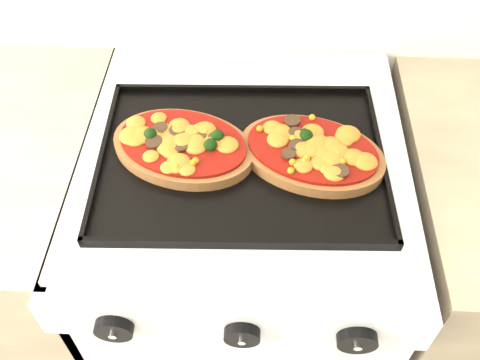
# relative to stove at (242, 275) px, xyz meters

# --- Properties ---
(stove) EXTENTS (0.60, 0.60, 0.91)m
(stove) POSITION_rel_stove_xyz_m (0.00, 0.00, 0.00)
(stove) COLOR silver
(stove) RESTS_ON floor
(control_panel) EXTENTS (0.60, 0.02, 0.09)m
(control_panel) POSITION_rel_stove_xyz_m (0.00, -0.31, 0.40)
(control_panel) COLOR silver
(control_panel) RESTS_ON stove
(knob_left) EXTENTS (0.06, 0.02, 0.06)m
(knob_left) POSITION_rel_stove_xyz_m (-0.18, -0.33, 0.40)
(knob_left) COLOR black
(knob_left) RESTS_ON control_panel
(knob_center) EXTENTS (0.05, 0.02, 0.05)m
(knob_center) POSITION_rel_stove_xyz_m (0.01, -0.33, 0.40)
(knob_center) COLOR black
(knob_center) RESTS_ON control_panel
(knob_right) EXTENTS (0.06, 0.02, 0.06)m
(knob_right) POSITION_rel_stove_xyz_m (0.18, -0.33, 0.40)
(knob_right) COLOR black
(knob_right) RESTS_ON control_panel
(baking_tray) EXTENTS (0.51, 0.39, 0.02)m
(baking_tray) POSITION_rel_stove_xyz_m (-0.00, -0.03, 0.47)
(baking_tray) COLOR black
(baking_tray) RESTS_ON stove
(pizza_left) EXTENTS (0.29, 0.23, 0.04)m
(pizza_left) POSITION_rel_stove_xyz_m (-0.10, -0.03, 0.48)
(pizza_left) COLOR brown
(pizza_left) RESTS_ON baking_tray
(pizza_right) EXTENTS (0.29, 0.24, 0.04)m
(pizza_right) POSITION_rel_stove_xyz_m (0.12, -0.03, 0.48)
(pizza_right) COLOR brown
(pizza_right) RESTS_ON baking_tray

